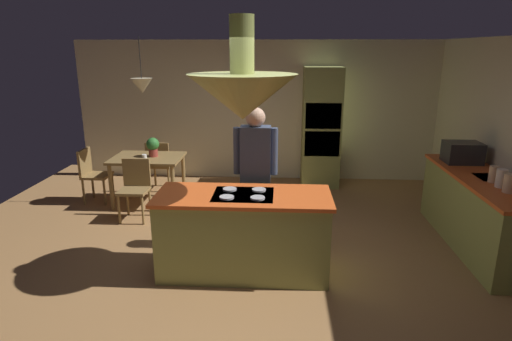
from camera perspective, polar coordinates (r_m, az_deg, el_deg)
The scene contains 18 objects.
ground at distance 5.06m, azimuth -1.43°, elevation -12.22°, with size 8.16×8.16×0.00m, color #9E7042.
wall_back at distance 7.97m, azimuth 0.59°, elevation 7.99°, with size 6.80×0.10×2.55m, color beige.
kitchen_island at distance 4.67m, azimuth -1.68°, elevation -8.43°, with size 1.87×0.78×0.93m.
counter_run_right at distance 5.93m, azimuth 27.76°, elevation -4.90°, with size 0.73×2.31×0.91m.
oven_tower at distance 7.63m, azimuth 8.75°, elevation 5.73°, with size 0.66×0.62×2.10m.
dining_table at distance 6.89m, azimuth -14.35°, elevation 0.93°, with size 1.08×0.82×0.76m.
person_at_island at distance 5.10m, azimuth -0.07°, elevation 0.25°, with size 0.53×0.23×1.74m.
range_hood at distance 4.27m, azimuth -1.84°, elevation 10.21°, with size 1.10×1.10×1.00m.
pendant_light_over_table at distance 6.69m, azimuth -15.07°, elevation 10.96°, with size 0.32×0.32×0.82m.
chair_facing_island at distance 6.36m, azimuth -15.93°, elevation -1.87°, with size 0.40×0.40×0.87m.
chair_by_back_wall at distance 7.51m, azimuth -12.85°, elevation 1.08°, with size 0.40×0.40×0.87m.
chair_at_corner at distance 7.26m, azimuth -21.18°, elevation -0.14°, with size 0.40×0.40×0.87m.
potted_plant_on_table at distance 6.84m, azimuth -13.69°, elevation 3.22°, with size 0.20×0.20×0.30m.
cup_on_table at distance 6.66m, azimuth -14.76°, elevation 1.72°, with size 0.07×0.07×0.09m, color white.
canister_flour at distance 5.28m, azimuth 30.93°, elevation -1.48°, with size 0.13×0.13×0.21m, color #E0B78C.
canister_sugar at distance 5.43m, azimuth 30.09°, elevation -0.91°, with size 0.12×0.12×0.21m, color silver.
canister_tea at distance 5.59m, azimuth 29.29°, elevation -0.44°, with size 0.10×0.10×0.19m, color #E0B78C.
microwave_on_counter at distance 6.36m, azimuth 26.00°, elevation 2.19°, with size 0.46×0.36×0.28m, color #232326.
Camera 1 is at (0.39, -4.43, 2.39)m, focal length 29.77 mm.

